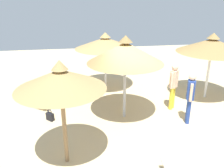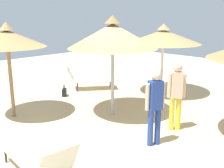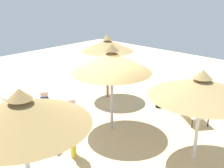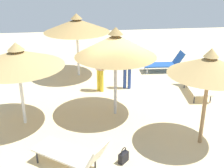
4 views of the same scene
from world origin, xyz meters
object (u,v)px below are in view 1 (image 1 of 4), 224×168
Objects in this scene: parasol_umbrella_center at (125,53)px; person_standing_far_right at (190,95)px; parasol_umbrella_near_left at (105,43)px; handbag at (50,116)px; parasol_umbrella_far_left at (61,79)px; person_standing_far_left at (173,84)px; lounge_chair_front at (210,164)px; parasol_umbrella_edge at (212,45)px; lounge_chair_back at (50,95)px.

parasol_umbrella_center reaches higher than person_standing_far_right.
parasol_umbrella_near_left reaches higher than handbag.
parasol_umbrella_far_left is 6.31× the size of handbag.
parasol_umbrella_far_left is at bearing -164.90° from handbag.
person_standing_far_left is at bearing -139.53° from parasol_umbrella_near_left.
lounge_chair_front is at bearing -109.39° from parasol_umbrella_far_left.
parasol_umbrella_center is (2.06, -1.93, 0.07)m from parasol_umbrella_far_left.
parasol_umbrella_edge is 1.57× the size of person_standing_far_left.
lounge_chair_back is 1.09× the size of person_standing_far_left.
parasol_umbrella_far_left is 1.37× the size of lounge_chair_front.
lounge_chair_front is 3.61m from person_standing_far_left.
parasol_umbrella_edge is 2.29m from person_standing_far_left.
person_standing_far_right is (-0.73, -1.99, -1.29)m from parasol_umbrella_center.
parasol_umbrella_center is 1.63× the size of person_standing_far_left.
parasol_umbrella_center reaches higher than person_standing_far_left.
parasol_umbrella_far_left is at bearing 161.05° from parasol_umbrella_near_left.
person_standing_far_right is at bearing -147.65° from parasol_umbrella_near_left.
lounge_chair_front is 5.98m from lounge_chair_back.
parasol_umbrella_edge reaches higher than lounge_chair_back.
person_standing_far_left reaches higher than lounge_chair_front.
parasol_umbrella_edge is at bearing -42.70° from person_standing_far_right.
lounge_chair_front reaches higher than handbag.
person_standing_far_left reaches higher than handbag.
parasol_umbrella_near_left reaches higher than lounge_chair_front.
parasol_umbrella_center is 2.29m from person_standing_far_left.
parasol_umbrella_center is 1.46× the size of lounge_chair_front.
parasol_umbrella_center is at bearing -93.19° from handbag.
parasol_umbrella_center is at bearing -43.08° from parasol_umbrella_far_left.
lounge_chair_front is at bearing -165.56° from parasol_umbrella_near_left.
parasol_umbrella_far_left is 5.15m from parasol_umbrella_near_left.
lounge_chair_front is (-6.00, -1.55, -1.67)m from parasol_umbrella_near_left.
parasol_umbrella_far_left reaches higher than handbag.
parasol_umbrella_near_left is (4.87, -1.67, -0.14)m from parasol_umbrella_far_left.
parasol_umbrella_edge is at bearing -60.58° from parasol_umbrella_far_left.
person_standing_far_left is at bearing -80.35° from parasol_umbrella_center.
parasol_umbrella_edge is at bearing -66.65° from person_standing_far_left.
lounge_chair_front is at bearing 150.99° from parasol_umbrella_edge.
parasol_umbrella_near_left is at bearing 32.35° from person_standing_far_right.
lounge_chair_back is 1.24m from handbag.
handbag is at bearing 48.82° from lounge_chair_front.
person_standing_far_left is (-0.78, 1.80, -1.18)m from parasol_umbrella_edge.
lounge_chair_back is (1.34, 2.61, -1.84)m from parasol_umbrella_center.
parasol_umbrella_center reaches higher than lounge_chair_back.
person_standing_far_left is (-1.03, -4.48, 0.56)m from lounge_chair_back.
person_standing_far_left is at bearing 6.29° from person_standing_far_right.
parasol_umbrella_edge is at bearing -81.24° from handbag.
lounge_chair_front is at bearing -158.01° from parasol_umbrella_center.
parasol_umbrella_far_left reaches higher than parasol_umbrella_near_left.
parasol_umbrella_near_left is 1.54× the size of person_standing_far_right.
lounge_chair_front is (-3.19, -1.29, -1.87)m from parasol_umbrella_center.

